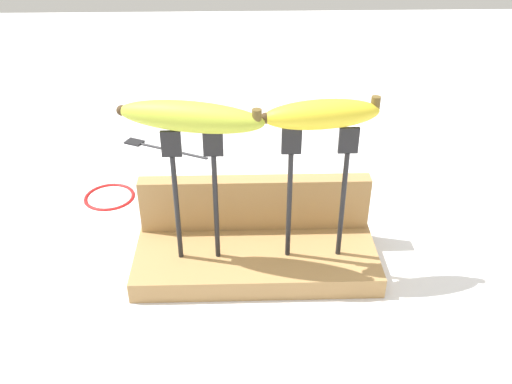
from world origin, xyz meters
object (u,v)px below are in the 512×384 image
fork_stand_left (195,186)px  fork_stand_right (317,183)px  banana_raised_right (322,114)px  fork_fallen_far (155,146)px  fork_fallen_near (182,195)px  wire_coil (109,196)px  banana_raised_left (190,117)px

fork_stand_left → fork_stand_right: size_ratio=0.99×
fork_stand_right → banana_raised_right: (-0.00, -0.00, 0.10)m
banana_raised_right → fork_fallen_far: 0.55m
fork_fallen_near → banana_raised_right: bearing=-45.6°
fork_stand_left → banana_raised_right: (0.16, -0.00, 0.10)m
fork_stand_left → fork_fallen_far: (-0.12, 0.40, -0.15)m
fork_stand_left → wire_coil: fork_stand_left is taller
banana_raised_right → fork_stand_left: bearing=180.0°
fork_stand_right → fork_fallen_near: (-0.21, 0.21, -0.15)m
fork_stand_left → banana_raised_left: bearing=166.1°
wire_coil → banana_raised_left: bearing=-50.7°
fork_stand_right → wire_coil: fork_stand_right is taller
fork_stand_left → fork_fallen_near: (-0.04, 0.21, -0.15)m
fork_stand_left → fork_fallen_far: fork_stand_left is taller
fork_fallen_near → wire_coil: (-0.13, 0.00, -0.00)m
wire_coil → fork_stand_right: bearing=-32.1°
fork_stand_right → fork_fallen_near: fork_stand_right is taller
fork_fallen_near → banana_raised_left: bearing=-78.3°
fork_stand_right → fork_fallen_far: (-0.28, 0.40, -0.15)m
fork_stand_right → wire_coil: (-0.34, 0.21, -0.15)m
fork_stand_left → banana_raised_right: size_ratio=1.29×
banana_raised_left → banana_raised_right: 0.16m
fork_fallen_near → fork_stand_right: bearing=-45.6°
banana_raised_left → wire_coil: (-0.17, 0.21, -0.25)m
fork_stand_right → fork_fallen_far: fork_stand_right is taller
banana_raised_right → wire_coil: bearing=147.8°
banana_raised_left → banana_raised_right: same height
banana_raised_right → fork_fallen_near: banana_raised_right is taller
fork_fallen_near → wire_coil: same height
banana_raised_left → wire_coil: bearing=129.3°
banana_raised_left → fork_fallen_near: (-0.04, 0.21, -0.25)m
fork_fallen_near → fork_fallen_far: same height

